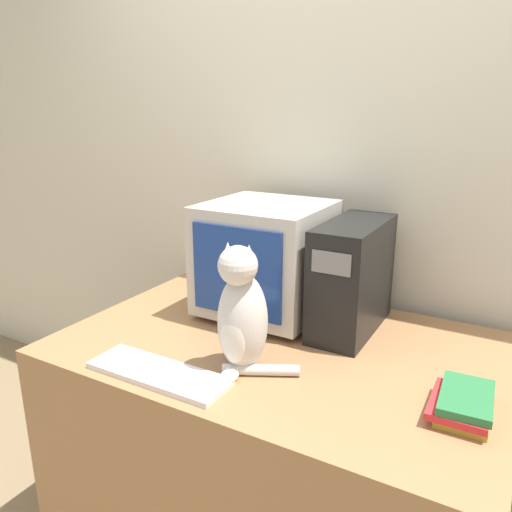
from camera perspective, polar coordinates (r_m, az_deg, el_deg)
name	(u,v)px	position (r m, az deg, el deg)	size (l,w,h in m)	color
wall_back	(343,186)	(2.10, 9.87, 7.94)	(7.00, 0.05, 2.50)	beige
desk	(279,439)	(1.95, 2.60, -20.16)	(1.48, 0.98, 0.78)	#9E7047
crt_monitor	(266,258)	(1.91, 1.15, -0.22)	(0.44, 0.44, 0.44)	#BCB7AD
computer_tower	(352,277)	(1.81, 10.91, -2.34)	(0.19, 0.43, 0.40)	black
keyboard	(159,373)	(1.57, -11.08, -12.97)	(0.45, 0.15, 0.02)	silver
cat	(242,316)	(1.50, -1.65, -6.83)	(0.26, 0.22, 0.41)	silver
book_stack	(464,405)	(1.46, 22.63, -15.40)	(0.16, 0.22, 0.06)	gold
pen	(159,359)	(1.66, -11.04, -11.47)	(0.14, 0.03, 0.01)	navy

